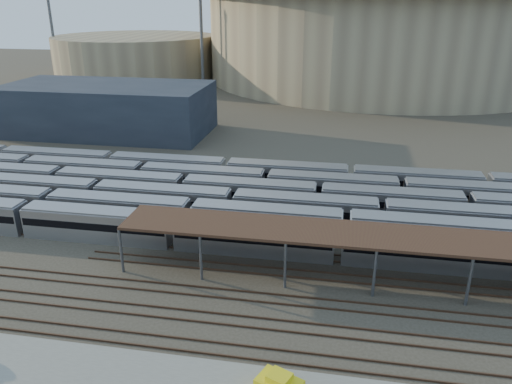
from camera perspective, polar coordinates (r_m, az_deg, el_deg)
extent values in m
plane|color=#383026|center=(51.39, -7.25, -10.54)|extent=(420.00, 420.00, 0.00)
cube|color=#B0AFB4|center=(58.49, -9.39, -4.44)|extent=(112.00, 2.90, 3.60)
cube|color=#B0AFB4|center=(61.85, -7.46, -2.83)|extent=(112.00, 2.90, 3.60)
cube|color=#B0AFB4|center=(64.49, -2.74, -1.61)|extent=(112.00, 2.90, 3.60)
cube|color=#B0AFB4|center=(70.28, -8.31, 0.19)|extent=(112.00, 2.90, 3.60)
cube|color=#B0AFB4|center=(71.60, 1.14, 0.83)|extent=(112.00, 2.90, 3.60)
cube|color=#B0AFB4|center=(76.75, -3.44, 2.25)|extent=(112.00, 2.90, 3.60)
cylinder|color=#555559|center=(53.91, -15.17, -6.48)|extent=(0.30, 0.30, 5.00)
cylinder|color=#555559|center=(58.27, -12.98, -4.06)|extent=(0.30, 0.30, 5.00)
cylinder|color=#555559|center=(51.03, -6.33, -7.48)|extent=(0.30, 0.30, 5.00)
cylinder|color=#555559|center=(55.62, -4.78, -4.83)|extent=(0.30, 0.30, 5.00)
cylinder|color=#555559|center=(49.49, 3.34, -8.37)|extent=(0.30, 0.30, 5.00)
cylinder|color=#555559|center=(54.21, 4.05, -5.55)|extent=(0.30, 0.30, 5.00)
cylinder|color=#555559|center=(49.41, 13.38, -9.04)|extent=(0.30, 0.30, 5.00)
cylinder|color=#555559|center=(54.13, 13.15, -6.16)|extent=(0.30, 0.30, 5.00)
cylinder|color=#555559|center=(50.79, 23.19, -9.43)|extent=(0.30, 0.30, 5.00)
cylinder|color=#555559|center=(55.40, 22.08, -6.60)|extent=(0.30, 0.30, 5.00)
cube|color=#3A1E17|center=(51.04, 18.33, -5.17)|extent=(60.00, 6.00, 0.30)
cube|color=#4C3323|center=(49.94, -7.85, -11.50)|extent=(170.00, 0.12, 0.18)
cube|color=#4C3323|center=(51.14, -7.33, -10.60)|extent=(170.00, 0.12, 0.18)
cube|color=#4C3323|center=(46.84, -9.36, -14.09)|extent=(170.00, 0.12, 0.18)
cube|color=#4C3323|center=(47.99, -8.77, -13.08)|extent=(170.00, 0.12, 0.18)
cube|color=#4C3323|center=(43.88, -11.13, -17.04)|extent=(170.00, 0.12, 0.18)
cube|color=#4C3323|center=(44.97, -10.43, -15.89)|extent=(170.00, 0.12, 0.18)
cylinder|color=gray|center=(182.13, 14.29, 16.84)|extent=(116.00, 116.00, 28.00)
cylinder|color=gray|center=(187.67, -13.52, 14.87)|extent=(56.00, 56.00, 14.00)
cube|color=#1E232D|center=(110.28, -16.58, 9.12)|extent=(42.00, 20.00, 10.00)
cylinder|color=#555559|center=(157.83, -6.29, 18.16)|extent=(1.00, 1.00, 36.00)
cylinder|color=#555559|center=(189.45, -22.35, 17.32)|extent=(1.00, 1.00, 36.00)
cylinder|color=#555559|center=(202.94, 3.62, 18.98)|extent=(1.00, 1.00, 36.00)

